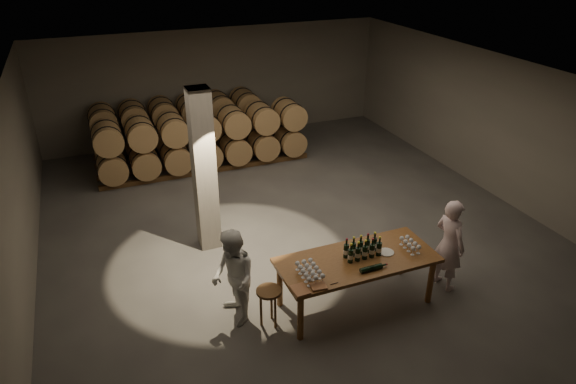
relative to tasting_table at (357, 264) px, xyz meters
name	(u,v)px	position (x,y,z in m)	size (l,w,h in m)	color
room	(204,172)	(-1.80, 2.70, 0.80)	(12.00, 12.00, 12.00)	#4A4745
tasting_table	(357,264)	(0.00, 0.00, 0.00)	(2.60, 1.10, 0.90)	brown
barrel_stack_back	(179,124)	(-1.35, 7.70, 0.03)	(4.70, 0.95, 1.57)	brown
barrel_stack_front	(205,139)	(-0.96, 6.30, 0.03)	(5.48, 0.95, 1.57)	brown
bottle_cluster	(363,250)	(0.11, 0.03, 0.23)	(0.61, 0.24, 0.35)	black
lying_bottles	(372,268)	(0.05, -0.36, 0.14)	(0.47, 0.08, 0.08)	black
glass_cluster_left	(310,270)	(-0.91, -0.14, 0.22)	(0.30, 0.52, 0.16)	silver
glass_cluster_right	(410,243)	(0.94, -0.08, 0.22)	(0.19, 0.41, 0.16)	silver
plate	(386,252)	(0.52, -0.02, 0.11)	(0.25, 0.25, 0.01)	silver
notebook_near	(318,286)	(-0.90, -0.43, 0.12)	(0.23, 0.19, 0.03)	#9C5F38
notebook_corner	(300,290)	(-1.18, -0.40, 0.12)	(0.23, 0.29, 0.02)	#9C5F38
pen	(334,284)	(-0.64, -0.45, 0.11)	(0.01, 0.01, 0.13)	black
stool	(269,296)	(-1.50, 0.06, -0.25)	(0.40, 0.40, 0.67)	brown
person_man	(449,244)	(1.70, -0.15, 0.05)	(0.62, 0.40, 1.69)	#F6D5DB
person_woman	(233,278)	(-1.97, 0.38, 0.02)	(0.79, 0.62, 1.62)	silver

